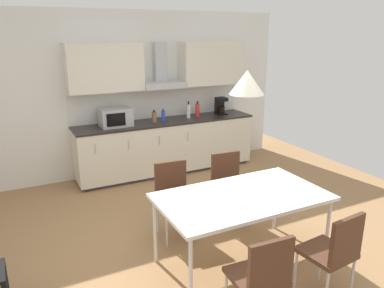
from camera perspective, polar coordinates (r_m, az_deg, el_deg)
ground_plane at (r=4.25m, az=0.73°, el=-16.28°), size 7.33×8.22×0.02m
wall_back at (r=6.25m, az=-11.18°, el=7.37°), size 5.86×0.10×2.64m
kitchen_counter at (r=6.34m, az=-3.88°, el=-0.29°), size 3.03×0.63×0.89m
backsplash_tile at (r=6.44m, az=-5.02°, el=6.21°), size 3.01×0.02×0.48m
upper_wall_cabinets at (r=6.21m, az=-4.62°, el=11.76°), size 3.01×0.40×0.73m
microwave at (r=5.92m, az=-11.57°, el=4.02°), size 0.48×0.35×0.28m
coffee_maker at (r=6.68m, az=4.36°, el=5.83°), size 0.18×0.19×0.30m
bottle_red at (r=6.46m, az=0.83°, el=5.19°), size 0.07×0.07×0.27m
bottle_white at (r=6.37m, az=-0.54°, el=5.08°), size 0.07×0.07×0.29m
bottle_brown at (r=6.10m, az=-5.79°, el=4.12°), size 0.08×0.08×0.20m
bottle_blue at (r=6.17m, az=-4.40°, el=4.30°), size 0.06×0.06×0.20m
dining_table at (r=3.77m, az=7.64°, el=-8.33°), size 1.67×0.94×0.76m
chair_far_right at (r=4.68m, az=5.60°, el=-5.57°), size 0.43×0.43×0.87m
chair_near_right at (r=3.53m, az=20.94°, el=-14.67°), size 0.44×0.44×0.87m
chair_far_left at (r=4.36m, az=-2.85°, el=-7.27°), size 0.43×0.43×0.87m
chair_near_left at (r=3.07m, az=10.66°, el=-18.84°), size 0.42×0.42×0.87m
pendant_lamp at (r=3.44m, az=8.39°, el=9.29°), size 0.32×0.32×0.22m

